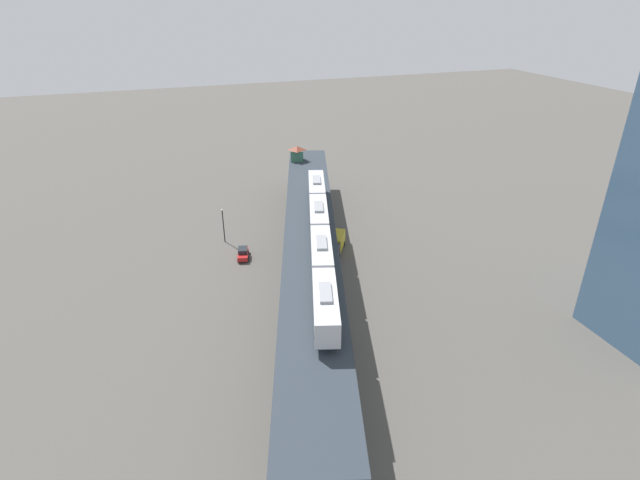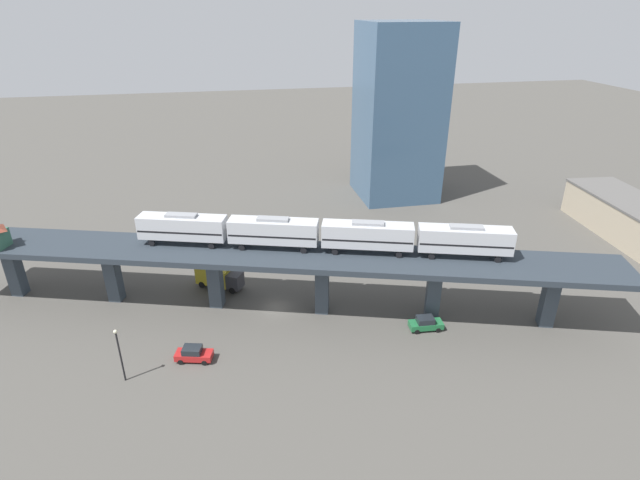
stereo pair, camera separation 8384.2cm
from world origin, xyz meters
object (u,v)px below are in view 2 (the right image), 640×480
Objects in this scene: street_lamp at (119,351)px; office_tower at (398,114)px; warehouse_building at (632,220)px; delivery_truck at (219,277)px; street_car_green at (426,323)px; street_car_red at (194,354)px; subway_train at (320,233)px.

street_lamp is 74.39m from office_tower.
delivery_truck is at bearing -87.54° from warehouse_building.
street_car_green is at bearing -67.57° from warehouse_building.
warehouse_building is (-22.14, 85.28, -0.70)m from street_lamp.
street_lamp is at bearing -74.94° from street_car_red.
street_car_green is at bearing 90.64° from street_car_red.
warehouse_building reaches higher than street_car_green.
street_car_red is at bearing 105.06° from street_lamp.
office_tower reaches higher than subway_train.
street_car_red is at bearing -89.36° from street_car_green.
office_tower is at bearing 136.34° from street_lamp.
warehouse_building is at bearing 92.46° from delivery_truck.
office_tower reaches higher than warehouse_building.
office_tower reaches higher than delivery_truck.
office_tower reaches higher than street_car_green.
delivery_truck is at bearing -122.14° from street_car_green.
street_lamp is at bearing -66.49° from subway_train.
street_car_red is 0.13× the size of office_tower.
subway_train reaches higher than street_car_green.
warehouse_building reaches higher than street_car_red.
delivery_truck is at bearing 168.55° from street_car_red.
street_car_red is 1.04× the size of street_car_green.
street_car_green is at bearing 55.80° from subway_train.
office_tower is at bearing 130.73° from delivery_truck.
subway_train reaches higher than street_car_red.
warehouse_building is at bearing 48.57° from office_tower.
subway_train is 18.74m from delivery_truck.
warehouse_building is (-11.29, 60.32, -7.97)m from subway_train.
subway_train reaches higher than delivery_truck.
street_lamp is at bearing -75.44° from warehouse_building.
street_car_red is 0.68× the size of street_lamp.
office_tower is (-50.49, 13.04, 17.06)m from street_car_green.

